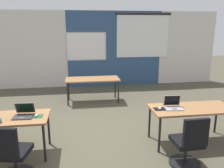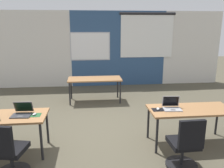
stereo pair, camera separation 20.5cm
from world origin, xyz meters
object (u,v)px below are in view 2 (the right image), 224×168
(chair_near_left_inner, at_px, (8,155))
(mouse_near_right_inner, at_px, (158,109))
(laptop_near_left_inner, at_px, (22,112))
(desk_near_right, at_px, (191,112))
(desk_near_left, at_px, (0,119))
(laptop_near_right_inner, at_px, (172,106))
(chair_near_right_inner, at_px, (185,148))
(desk_far_center, at_px, (95,80))
(mouse_near_left_inner, at_px, (34,114))

(chair_near_left_inner, bearing_deg, mouse_near_right_inner, -152.33)
(laptop_near_left_inner, height_order, mouse_near_right_inner, laptop_near_left_inner)
(desk_near_right, relative_size, mouse_near_right_inner, 14.20)
(desk_near_left, relative_size, laptop_near_right_inner, 4.54)
(laptop_near_left_inner, distance_m, chair_near_right_inner, 2.83)
(desk_near_left, bearing_deg, desk_near_right, 0.00)
(desk_near_right, relative_size, desk_far_center, 1.00)
(desk_near_left, height_order, laptop_near_right_inner, laptop_near_right_inner)
(desk_near_left, distance_m, mouse_near_left_inner, 0.60)
(mouse_near_right_inner, distance_m, chair_near_right_inner, 0.91)
(laptop_near_left_inner, height_order, laptop_near_right_inner, laptop_near_right_inner)
(desk_far_center, height_order, laptop_near_left_inner, laptop_near_left_inner)
(desk_near_left, distance_m, desk_near_right, 3.50)
(desk_far_center, relative_size, chair_near_left_inner, 1.74)
(desk_near_left, height_order, desk_near_right, same)
(desk_far_center, bearing_deg, desk_near_left, -122.01)
(desk_near_left, xyz_separation_m, laptop_near_left_inner, (0.38, 0.01, 0.11))
(desk_near_left, height_order, chair_near_left_inner, chair_near_left_inner)
(laptop_near_left_inner, distance_m, mouse_near_right_inner, 2.48)
(desk_near_left, bearing_deg, desk_far_center, 57.99)
(desk_near_left, height_order, laptop_near_left_inner, laptop_near_left_inner)
(chair_near_left_inner, xyz_separation_m, chair_near_right_inner, (2.73, -0.08, 0.00))
(desk_far_center, distance_m, chair_near_left_inner, 3.80)
(mouse_near_left_inner, xyz_separation_m, laptop_near_right_inner, (2.53, 0.06, 0.03))
(desk_far_center, distance_m, mouse_near_right_inner, 3.00)
(desk_near_right, bearing_deg, chair_near_right_inner, -118.64)
(mouse_near_left_inner, bearing_deg, desk_near_left, 177.59)
(mouse_near_right_inner, bearing_deg, laptop_near_left_inner, 179.98)
(desk_near_right, bearing_deg, desk_near_left, 180.00)
(mouse_near_right_inner, bearing_deg, chair_near_right_inner, -75.43)
(desk_near_left, distance_m, chair_near_right_inner, 3.18)
(chair_near_left_inner, bearing_deg, chair_near_right_inner, -170.10)
(desk_far_center, height_order, laptop_near_right_inner, laptop_near_right_inner)
(desk_near_left, xyz_separation_m, mouse_near_right_inner, (2.86, 0.01, 0.08))
(desk_near_left, xyz_separation_m, laptop_near_right_inner, (3.13, 0.03, 0.11))
(desk_far_center, height_order, mouse_near_left_inner, mouse_near_left_inner)
(chair_near_left_inner, bearing_deg, desk_near_left, -53.19)
(chair_near_left_inner, distance_m, mouse_near_right_inner, 2.65)
(desk_near_right, height_order, desk_far_center, same)
(chair_near_left_inner, relative_size, chair_near_right_inner, 1.00)
(mouse_near_right_inner, bearing_deg, desk_near_left, -179.80)
(desk_near_left, bearing_deg, mouse_near_right_inner, 0.20)
(desk_far_center, bearing_deg, laptop_near_left_inner, -116.19)
(desk_near_left, xyz_separation_m, desk_near_right, (3.50, 0.00, 0.00))
(desk_near_right, xyz_separation_m, desk_far_center, (-1.75, 2.80, 0.00))
(desk_near_right, relative_size, chair_near_left_inner, 1.74)
(mouse_near_left_inner, height_order, mouse_near_right_inner, same)
(laptop_near_right_inner, height_order, chair_near_right_inner, laptop_near_right_inner)
(desk_far_center, xyz_separation_m, chair_near_right_inner, (1.32, -3.60, -0.28))
(laptop_near_left_inner, height_order, chair_near_right_inner, laptop_near_left_inner)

